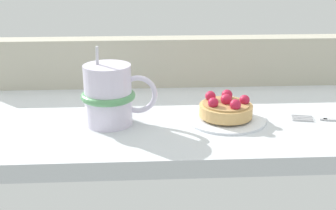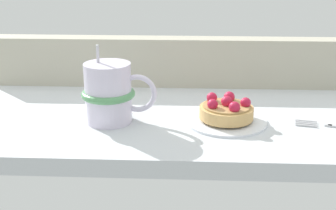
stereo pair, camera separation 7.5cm
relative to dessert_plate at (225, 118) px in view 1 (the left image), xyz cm
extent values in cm
cube|color=silver|center=(-6.42, 4.60, -1.81)|extent=(87.37, 39.43, 2.88)
cube|color=#B2AD99|center=(-6.42, 21.82, 4.76)|extent=(85.63, 4.98, 10.26)
cylinder|color=silver|center=(0.00, 0.00, 0.03)|extent=(13.85, 13.85, 0.79)
cylinder|color=silver|center=(0.00, 0.00, -0.17)|extent=(7.62, 7.62, 0.40)
cylinder|color=tan|center=(0.00, 0.00, 1.42)|extent=(9.10, 9.10, 1.99)
cylinder|color=#AB854F|center=(0.00, 0.00, 2.56)|extent=(8.01, 8.01, 0.30)
sphere|color=#B71938|center=(0.00, 0.00, 3.36)|extent=(1.94, 1.94, 1.94)
sphere|color=#B71938|center=(3.13, -0.03, 3.21)|extent=(1.79, 1.79, 1.79)
sphere|color=#B71938|center=(0.64, 2.79, 3.26)|extent=(1.92, 1.92, 1.92)
sphere|color=#B71938|center=(-2.40, 2.11, 3.31)|extent=(1.84, 1.84, 1.84)
sphere|color=#B71938|center=(-2.44, -1.36, 3.30)|extent=(1.78, 1.78, 1.78)
sphere|color=#B71938|center=(1.04, -2.57, 3.28)|extent=(1.88, 1.88, 1.88)
cylinder|color=silver|center=(-19.88, -0.54, 4.72)|extent=(7.81, 7.81, 10.18)
torus|color=#569960|center=(-19.88, -0.54, 4.58)|extent=(9.04, 9.04, 1.20)
torus|color=silver|center=(-14.98, -0.54, 4.72)|extent=(6.58, 0.88, 6.58)
cylinder|color=#B7B7BC|center=(-21.44, 0.05, 10.07)|extent=(0.88, 1.90, 5.72)
cube|color=#B7B7BC|center=(16.85, -1.06, -0.07)|extent=(1.29, 0.81, 0.60)
cube|color=#B7B7BC|center=(13.68, 0.79, -0.07)|extent=(3.47, 1.00, 0.60)
cube|color=#B7B7BC|center=(13.52, 0.07, -0.07)|extent=(3.47, 1.00, 0.60)
cube|color=#B7B7BC|center=(13.36, -0.65, -0.07)|extent=(3.47, 1.00, 0.60)
cube|color=#B7B7BC|center=(13.20, -1.36, -0.07)|extent=(3.47, 1.00, 0.60)
camera|label=1|loc=(-13.96, -70.57, 27.41)|focal=47.39mm
camera|label=2|loc=(-6.50, -70.61, 27.41)|focal=47.39mm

